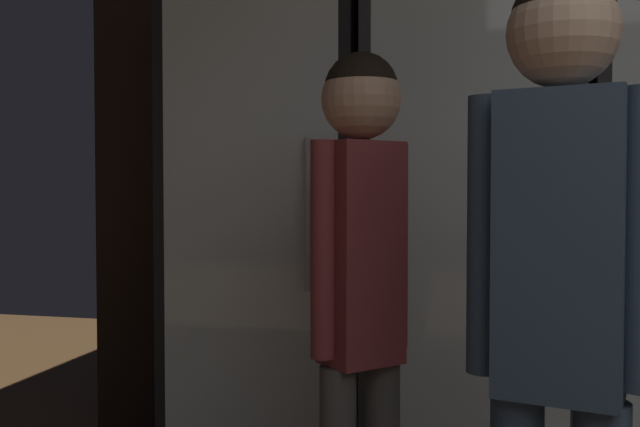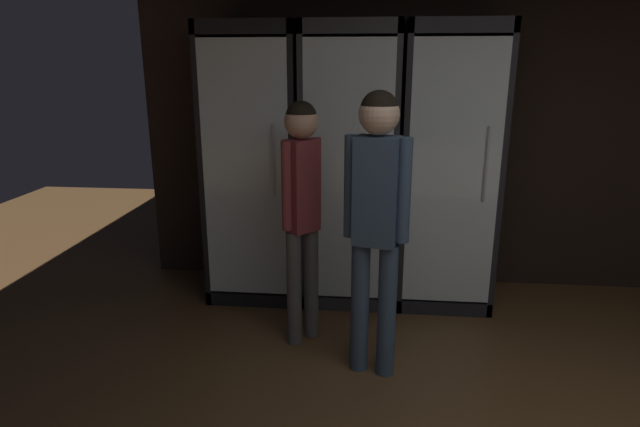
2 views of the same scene
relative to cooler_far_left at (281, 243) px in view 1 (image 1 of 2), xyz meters
The scene contains 4 objects.
cooler_far_left is the anchor object (origin of this frame).
cooler_left 0.72m from the cooler_far_left, ahead, with size 0.69×0.68×2.07m.
shopper_near 1.46m from the cooler_far_left, 51.06° to the right, with size 0.37×0.22×1.65m.
shopper_far 0.93m from the cooler_far_left, 60.39° to the right, with size 0.24×0.24×1.57m.
Camera 1 is at (-1.25, 0.12, 1.22)m, focal length 39.15 mm.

